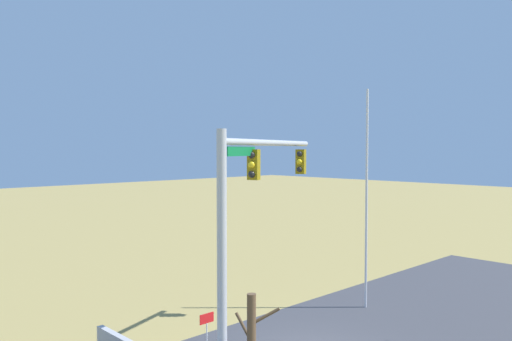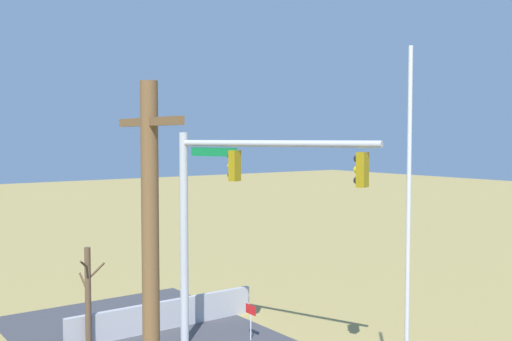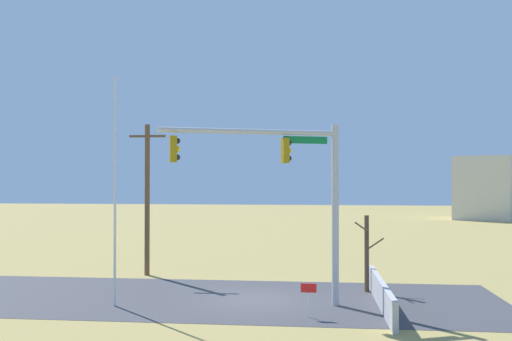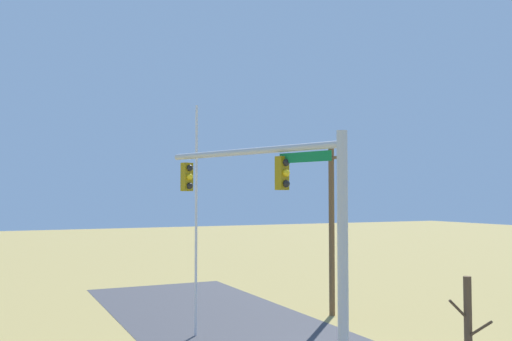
% 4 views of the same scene
% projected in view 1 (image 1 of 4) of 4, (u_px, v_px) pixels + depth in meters
% --- Properties ---
extents(road_surface, '(28.00, 8.00, 0.01)m').
position_uv_depth(road_surface, '(384.00, 326.00, 18.68)').
color(road_surface, '#3D3D42').
rests_on(road_surface, ground_plane).
extents(signal_mast, '(6.60, 2.69, 7.09)m').
position_uv_depth(signal_mast, '(250.00, 201.00, 15.70)').
color(signal_mast, '#B2B5BA').
rests_on(signal_mast, ground_plane).
extents(flagpole, '(0.10, 0.10, 8.97)m').
position_uv_depth(flagpole, '(367.00, 199.00, 20.75)').
color(flagpole, silver).
rests_on(flagpole, ground_plane).
extents(open_sign, '(0.56, 0.04, 1.22)m').
position_uv_depth(open_sign, '(207.00, 323.00, 16.40)').
color(open_sign, silver).
rests_on(open_sign, ground_plane).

